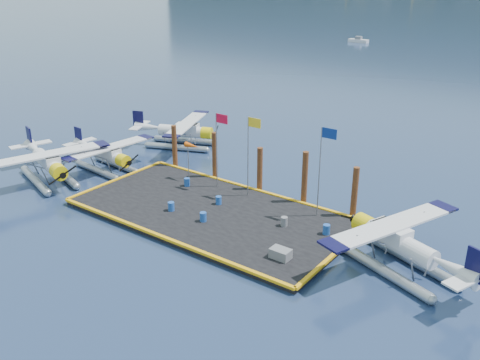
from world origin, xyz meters
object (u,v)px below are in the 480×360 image
Objects in this scene: seaplane_b at (108,157)px; flagpole_blue at (323,159)px; seaplane_d at (396,244)px; drum_1 at (203,217)px; piling_1 at (215,157)px; piling_3 at (305,179)px; piling_0 at (175,148)px; piling_2 at (260,171)px; crate at (281,253)px; drum_0 at (187,182)px; windsock at (192,147)px; drum_2 at (284,221)px; drum_5 at (219,200)px; flagpole_yellow at (250,145)px; flagpole_red at (218,139)px; drum_4 at (326,229)px; drum_3 at (171,206)px; seaplane_c at (184,133)px; piling_4 at (354,194)px.

flagpole_blue reaches higher than seaplane_b.
drum_1 is at bearing 122.73° from seaplane_d.
piling_3 is (8.50, 0.00, 0.05)m from piling_1.
piling_2 is at bearing 0.00° from piling_0.
flagpole_blue reaches higher than crate.
drum_0 is 2.91m from windsock.
drum_0 and drum_2 have the same top height.
seaplane_d reaches higher than drum_5.
flagpole_yellow is at bearing 98.32° from seaplane_d.
flagpole_yellow is at bearing 0.00° from flagpole_red.
drum_4 is at bearing -15.28° from flagpole_yellow.
drum_0 is 0.10× the size of flagpole_blue.
drum_1 is at bearing -72.51° from drum_5.
piling_3 is at bearing 102.77° from drum_2.
flagpole_yellow is at bearing 89.01° from drum_1.
crate is at bearing -34.96° from piling_1.
piling_1 is at bearing 155.48° from drum_2.
drum_4 is (10.69, 3.41, 0.01)m from drum_3.
seaplane_b is 8.90m from seaplane_c.
seaplane_d is 7.76m from flagpole_blue.
crate is at bearing -27.25° from windsock.
crate is at bearing 143.94° from seaplane_d.
drum_5 is (-13.52, 0.20, -0.88)m from seaplane_d.
drum_3 is at bearing 16.38° from seaplane_c.
windsock reaches higher than drum_3.
drum_3 reaches higher than crate.
piling_1 is at bearing 180.00° from piling_2.
seaplane_b is 11.01m from drum_3.
drum_2 is at bearing 19.50° from drum_3.
piling_1 is at bearing 80.72° from drum_0.
flagpole_blue is at bearing 101.98° from seaplane_b.
seaplane_d is at bearing -12.63° from flagpole_yellow.
seaplane_b is at bearing -174.20° from drum_0.
seaplane_d is 15.83m from drum_3.
piling_1 is at bearing 136.85° from flagpole_red.
piling_1 reaches higher than drum_4.
piling_4 reaches higher than crate.
piling_0 is (3.46, -5.03, 0.53)m from seaplane_c.
seaplane_b is at bearing -170.67° from flagpole_yellow.
drum_2 is 0.15× the size of piling_1.
piling_2 reaches higher than seaplane_c.
piling_4 is at bearing 54.14° from seaplane_c.
drum_4 is at bearing 3.43° from drum_5.
seaplane_b is 1.47× the size of flagpole_red.
piling_2 is (-0.11, 7.04, 1.17)m from drum_1.
piling_3 is at bearing 180.00° from piling_4.
flagpole_red is 8.99m from flagpole_blue.
flagpole_blue reaches higher than piling_3.
drum_2 is 4.66m from piling_3.
drum_1 is 1.07× the size of drum_5.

